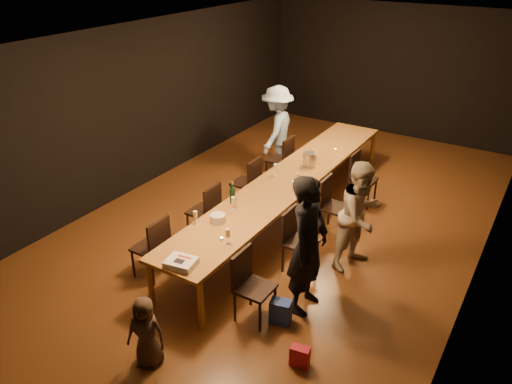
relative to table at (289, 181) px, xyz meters
The scene contains 30 objects.
ground 0.70m from the table, ahead, with size 10.00×10.00×0.00m, color #4D2413.
room_shell 1.38m from the table, ahead, with size 6.04×10.04×3.02m.
table is the anchor object (origin of this frame).
chair_right_0 2.56m from the table, 70.50° to the right, with size 0.42×0.42×0.93m, color black, non-canonical shape.
chair_right_1 1.49m from the table, 54.69° to the right, with size 0.42×0.42×0.93m, color black, non-canonical shape.
chair_right_2 0.88m from the table, ahead, with size 0.42×0.42×0.93m, color black, non-canonical shape.
chair_right_3 1.49m from the table, 54.69° to the left, with size 0.42×0.42×0.93m, color black, non-canonical shape.
chair_left_0 2.56m from the table, 109.50° to the right, with size 0.42×0.42×0.93m, color black, non-canonical shape.
chair_left_1 1.49m from the table, 125.31° to the right, with size 0.42×0.42×0.93m, color black, non-canonical shape.
chair_left_2 0.88m from the table, behind, with size 0.42×0.42×0.93m, color black, non-canonical shape.
chair_left_3 1.49m from the table, 125.31° to the left, with size 0.42×0.42×0.93m, color black, non-canonical shape.
woman_birthday 2.27m from the table, 55.66° to the right, with size 0.67×0.44×1.84m, color black.
woman_tan 1.61m from the table, 23.16° to the right, with size 0.78×0.61×1.60m, color #BBA88C.
man_blue 1.99m from the table, 125.47° to the left, with size 1.13×0.65×1.75m, color #97BCEA.
child 3.67m from the table, 86.26° to the right, with size 0.43×0.28×0.88m, color #423124.
gift_bag_red 3.32m from the table, 58.99° to the right, with size 0.21×0.12×0.25m, color red.
gift_bag_blue 2.64m from the table, 63.31° to the right, with size 0.26×0.17×0.32m, color #2645A7.
birthday_cake 2.82m from the table, 88.56° to the right, with size 0.39×0.33×0.08m.
plate_stack 1.77m from the table, 95.09° to the right, with size 0.21×0.21×0.12m, color silver.
champagne_bottle 1.24m from the table, 104.38° to the right, with size 0.08×0.08×0.35m, color black, non-canonical shape.
ice_bucket 0.66m from the table, 85.89° to the left, with size 0.22×0.22×0.24m, color #B8B8BD.
wineglass_0 2.01m from the table, 100.83° to the right, with size 0.06×0.06×0.21m, color beige, non-canonical shape.
wineglass_1 2.14m from the table, 82.93° to the right, with size 0.06×0.06×0.21m, color beige, non-canonical shape.
wineglass_2 1.37m from the table, 97.28° to the right, with size 0.06×0.06×0.21m, color silver, non-canonical shape.
wineglass_3 0.31m from the table, 34.64° to the right, with size 0.06×0.06×0.21m, color beige, non-canonical shape.
wineglass_4 0.29m from the table, behind, with size 0.06×0.06×0.21m, color silver, non-canonical shape.
wineglass_5 0.71m from the table, 79.37° to the left, with size 0.06×0.06×0.21m, color silver, non-canonical shape.
tealight_near 2.10m from the table, 85.91° to the right, with size 0.05×0.05×0.03m, color #B2B7B2.
tealight_mid 0.20m from the table, 36.38° to the right, with size 0.05×0.05×0.03m, color #B2B7B2.
tealight_far 1.52m from the table, 84.34° to the left, with size 0.05×0.05×0.03m, color #B2B7B2.
Camera 1 is at (3.43, -6.52, 4.24)m, focal length 35.00 mm.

